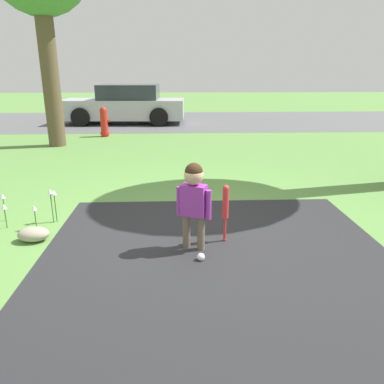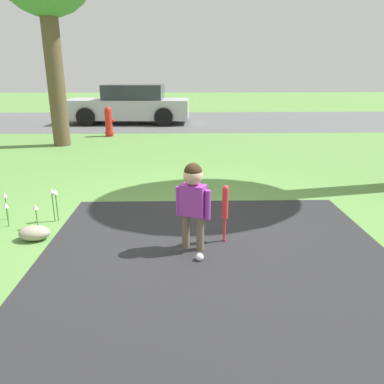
{
  "view_description": "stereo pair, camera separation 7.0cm",
  "coord_description": "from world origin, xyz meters",
  "px_view_note": "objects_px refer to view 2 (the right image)",
  "views": [
    {
      "loc": [
        -0.16,
        -3.98,
        1.74
      ],
      "look_at": [
        0.01,
        -0.08,
        0.48
      ],
      "focal_mm": 35.0,
      "sensor_mm": 36.0,
      "label": 1
    },
    {
      "loc": [
        -0.09,
        -3.99,
        1.74
      ],
      "look_at": [
        0.01,
        -0.08,
        0.48
      ],
      "focal_mm": 35.0,
      "sensor_mm": 36.0,
      "label": 2
    }
  ],
  "objects_px": {
    "baseball_bat": "(225,206)",
    "parked_car": "(130,105)",
    "child": "(193,194)",
    "sports_ball": "(200,257)",
    "fire_hydrant": "(109,122)"
  },
  "relations": [
    {
      "from": "parked_car",
      "to": "sports_ball",
      "type": "bearing_deg",
      "value": 103.54
    },
    {
      "from": "child",
      "to": "parked_car",
      "type": "height_order",
      "value": "parked_car"
    },
    {
      "from": "sports_ball",
      "to": "baseball_bat",
      "type": "bearing_deg",
      "value": 56.27
    },
    {
      "from": "child",
      "to": "parked_car",
      "type": "bearing_deg",
      "value": 124.58
    },
    {
      "from": "child",
      "to": "fire_hydrant",
      "type": "xyz_separation_m",
      "value": [
        -2.17,
        7.13,
        -0.19
      ]
    },
    {
      "from": "sports_ball",
      "to": "parked_car",
      "type": "xyz_separation_m",
      "value": [
        -2.0,
        10.21,
        0.58
      ]
    },
    {
      "from": "sports_ball",
      "to": "parked_car",
      "type": "bearing_deg",
      "value": 101.08
    },
    {
      "from": "child",
      "to": "fire_hydrant",
      "type": "relative_size",
      "value": 1.1
    },
    {
      "from": "baseball_bat",
      "to": "sports_ball",
      "type": "height_order",
      "value": "baseball_bat"
    },
    {
      "from": "sports_ball",
      "to": "parked_car",
      "type": "distance_m",
      "value": 10.42
    },
    {
      "from": "baseball_bat",
      "to": "sports_ball",
      "type": "distance_m",
      "value": 0.63
    },
    {
      "from": "baseball_bat",
      "to": "parked_car",
      "type": "relative_size",
      "value": 0.15
    },
    {
      "from": "fire_hydrant",
      "to": "parked_car",
      "type": "bearing_deg",
      "value": 85.34
    },
    {
      "from": "child",
      "to": "baseball_bat",
      "type": "relative_size",
      "value": 1.43
    },
    {
      "from": "sports_ball",
      "to": "fire_hydrant",
      "type": "xyz_separation_m",
      "value": [
        -2.23,
        7.39,
        0.36
      ]
    }
  ]
}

